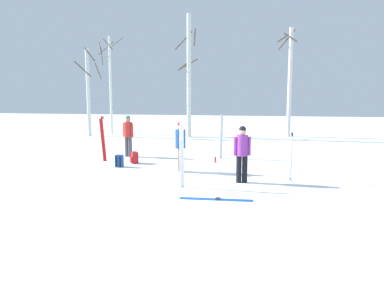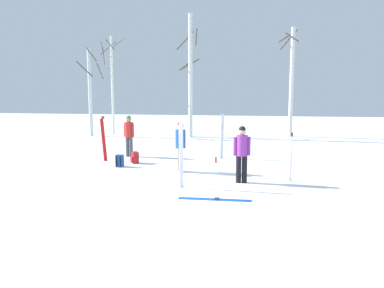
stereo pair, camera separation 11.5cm
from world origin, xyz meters
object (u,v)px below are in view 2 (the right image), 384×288
Objects in this scene: birch_tree_0 at (90,91)px; birch_tree_2 at (190,75)px; ski_pair_planted_1 at (222,137)px; birch_tree_1 at (112,82)px; ski_poles_0 at (291,156)px; person_0 at (242,151)px; backpack_1 at (120,161)px; backpack_0 at (135,158)px; person_1 at (129,133)px; ski_pair_planted_0 at (104,139)px; water_bottle_0 at (216,160)px; birch_tree_3 at (291,80)px; person_2 at (181,143)px; ski_pair_lying_0 at (215,199)px; ski_pair_planted_2 at (181,155)px.

birch_tree_2 is at bearing 4.50° from birch_tree_0.
birch_tree_1 is (-7.41, 7.57, 2.34)m from ski_pair_planted_1.
ski_poles_0 is 14.73m from birch_tree_0.
birch_tree_0 is (-9.20, 10.32, 1.70)m from person_0.
backpack_0 is at bearing 65.78° from backpack_1.
ski_poles_0 is (6.24, -3.52, -0.18)m from person_1.
birch_tree_0 reaches higher than ski_pair_planted_0.
birch_tree_3 is (3.48, 8.83, 3.19)m from water_bottle_0.
birch_tree_1 is at bearing 134.40° from ski_pair_planted_1.
birch_tree_3 is (4.51, 10.66, 2.32)m from person_2.
birch_tree_2 is at bearing -168.92° from birch_tree_3.
backpack_0 is 0.81m from backpack_1.
person_2 is 2.50m from backpack_1.
person_1 is 7.23m from ski_pair_lying_0.
ski_pair_planted_2 is at bearing -98.73° from water_bottle_0.
ski_pair_planted_1 is 0.26× the size of birch_tree_2.
ski_poles_0 is 0.22× the size of birch_tree_2.
birch_tree_3 reaches higher than ski_pair_lying_0.
person_0 reaches higher than water_bottle_0.
backpack_0 is 0.07× the size of birch_tree_1.
person_2 reaches higher than backpack_1.
backpack_0 is 9.01m from birch_tree_2.
ski_pair_planted_2 is 13.60m from birch_tree_0.
backpack_0 is at bearing 125.99° from ski_pair_planted_2.
birch_tree_1 is at bearing 114.75° from person_1.
ski_pair_planted_1 is 7.66m from birch_tree_2.
birch_tree_2 reaches higher than person_2.
person_2 is at bearing 101.23° from ski_pair_planted_2.
ski_poles_0 is at bearing -19.09° from ski_pair_planted_0.
birch_tree_3 is (5.73, 1.12, -0.30)m from birch_tree_2.
person_1 reaches higher than backpack_1.
person_1 is at bearing -65.25° from birch_tree_1.
ski_pair_planted_0 is 0.30× the size of birch_tree_1.
ski_pair_planted_2 is at bearing -43.31° from backpack_1.
birch_tree_0 is (-10.68, 9.98, 1.88)m from ski_poles_0.
ski_pair_planted_1 is 4.40m from ski_poles_0.
ski_poles_0 is at bearing -94.60° from birch_tree_3.
person_1 is 3.90× the size of backpack_1.
birch_tree_3 reaches higher than water_bottle_0.
person_1 is 1.00× the size of person_2.
person_2 is at bearing -44.41° from person_1.
person_1 is 8.82m from birch_tree_1.
birch_tree_1 is (-8.34, 11.60, 2.25)m from person_0.
person_0 is at bearing -77.07° from ski_pair_planted_1.
person_2 is 0.33× the size of birch_tree_0.
birch_tree_1 is at bearing 125.71° from person_0.
ski_pair_lying_0 is 15.23m from birch_tree_0.
ski_pair_planted_0 is 9.63m from birch_tree_1.
ski_pair_planted_1 is at bearing 93.12° from ski_pair_lying_0.
backpack_1 is at bearing -146.64° from ski_pair_planted_1.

